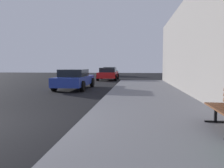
{
  "coord_description": "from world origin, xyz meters",
  "views": [
    {
      "loc": [
        3.39,
        -5.24,
        1.53
      ],
      "look_at": [
        2.53,
        2.96,
        0.84
      ],
      "focal_mm": 36.23,
      "sensor_mm": 36.0,
      "label": 1
    }
  ],
  "objects": [
    {
      "name": "car_red",
      "position": [
        0.56,
        17.87,
        0.65
      ],
      "size": [
        1.99,
        4.15,
        1.27
      ],
      "color": "red",
      "rests_on": "ground_plane"
    },
    {
      "name": "car_blue",
      "position": [
        -0.52,
        8.92,
        0.65
      ],
      "size": [
        1.92,
        4.52,
        1.27
      ],
      "color": "#233899",
      "rests_on": "ground_plane"
    },
    {
      "name": "car_green",
      "position": [
        -0.25,
        26.58,
        0.65
      ],
      "size": [
        2.02,
        4.15,
        1.27
      ],
      "color": "#196638",
      "rests_on": "ground_plane"
    },
    {
      "name": "sidewalk",
      "position": [
        4.0,
        0.0,
        0.07
      ],
      "size": [
        4.0,
        32.0,
        0.15
      ],
      "primitive_type": "cube",
      "color": "slate",
      "rests_on": "ground_plane"
    },
    {
      "name": "ground_plane",
      "position": [
        0.0,
        0.0,
        0.0
      ],
      "size": [
        80.0,
        80.0,
        0.0
      ],
      "primitive_type": "plane",
      "color": "black"
    }
  ]
}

